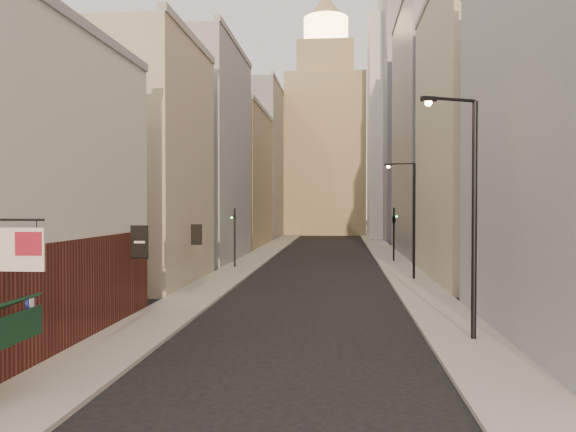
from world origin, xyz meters
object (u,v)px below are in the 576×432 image
at_px(traffic_light_right, 394,222).
at_px(clock_tower, 326,137).
at_px(traffic_light_left, 235,226).
at_px(streetlamp_near, 469,204).
at_px(streetlamp_mid, 411,213).
at_px(white_tower, 394,119).

bearing_deg(traffic_light_right, clock_tower, -102.94).
distance_m(traffic_light_left, traffic_light_right, 14.88).
height_order(streetlamp_near, streetlamp_mid, streetlamp_near).
xyz_separation_m(clock_tower, traffic_light_right, (7.54, -50.68, -13.92)).
bearing_deg(clock_tower, streetlamp_mid, -83.16).
height_order(clock_tower, streetlamp_mid, clock_tower).
xyz_separation_m(white_tower, traffic_light_right, (-3.46, -36.68, -14.89)).
xyz_separation_m(streetlamp_near, traffic_light_left, (-13.56, 23.73, -1.81)).
bearing_deg(streetlamp_mid, traffic_light_left, 172.74).
distance_m(streetlamp_near, streetlamp_mid, 17.61).
xyz_separation_m(white_tower, traffic_light_left, (-17.01, -42.83, -15.11)).
bearing_deg(clock_tower, traffic_light_left, -96.03).
relative_size(white_tower, streetlamp_near, 4.47).
height_order(streetlamp_mid, traffic_light_left, streetlamp_mid).
height_order(clock_tower, white_tower, clock_tower).
distance_m(streetlamp_near, traffic_light_left, 27.39).
distance_m(white_tower, traffic_light_left, 48.50).
bearing_deg(streetlamp_near, traffic_light_right, 65.71).
distance_m(streetlamp_mid, traffic_light_right, 12.32).
height_order(clock_tower, traffic_light_left, clock_tower).
height_order(white_tower, traffic_light_left, white_tower).
bearing_deg(streetlamp_near, white_tower, 62.72).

